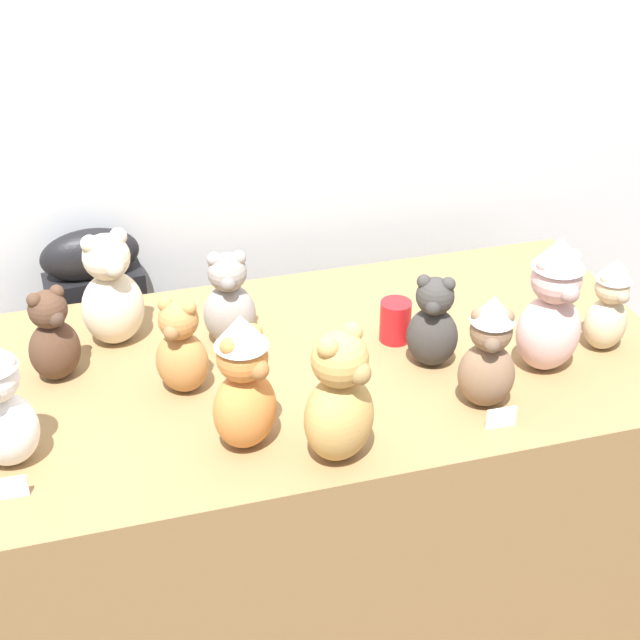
% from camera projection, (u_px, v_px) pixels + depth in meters
% --- Properties ---
extents(wall_back, '(7.00, 0.08, 2.60)m').
position_uv_depth(wall_back, '(252.00, 72.00, 2.61)').
color(wall_back, silver).
rests_on(wall_back, ground_plane).
extents(display_table, '(1.77, 0.91, 0.78)m').
position_uv_depth(display_table, '(320.00, 479.00, 2.51)').
color(display_table, olive).
rests_on(display_table, ground_plane).
extents(instrument_case, '(0.29, 0.14, 0.93)m').
position_uv_depth(instrument_case, '(106.00, 366.00, 2.82)').
color(instrument_case, black).
rests_on(instrument_case, ground_plane).
extents(teddy_bear_cocoa, '(0.16, 0.15, 0.24)m').
position_uv_depth(teddy_bear_cocoa, '(53.00, 337.00, 2.19)').
color(teddy_bear_cocoa, '#4C3323').
rests_on(teddy_bear_cocoa, display_table).
extents(teddy_bear_mocha, '(0.16, 0.15, 0.29)m').
position_uv_depth(teddy_bear_mocha, '(489.00, 353.00, 2.08)').
color(teddy_bear_mocha, '#7F6047').
rests_on(teddy_bear_mocha, display_table).
extents(teddy_bear_charcoal, '(0.16, 0.15, 0.25)m').
position_uv_depth(teddy_bear_charcoal, '(433.00, 324.00, 2.24)').
color(teddy_bear_charcoal, '#383533').
rests_on(teddy_bear_charcoal, display_table).
extents(teddy_bear_caramel, '(0.16, 0.16, 0.25)m').
position_uv_depth(teddy_bear_caramel, '(181.00, 349.00, 2.14)').
color(teddy_bear_caramel, '#B27A42').
rests_on(teddy_bear_caramel, display_table).
extents(teddy_bear_ash, '(0.15, 0.13, 0.26)m').
position_uv_depth(teddy_bear_ash, '(229.00, 301.00, 2.32)').
color(teddy_bear_ash, gray).
rests_on(teddy_bear_ash, display_table).
extents(teddy_bear_cream, '(0.19, 0.17, 0.31)m').
position_uv_depth(teddy_bear_cream, '(111.00, 292.00, 2.31)').
color(teddy_bear_cream, beige).
rests_on(teddy_bear_cream, display_table).
extents(teddy_bear_blush, '(0.18, 0.16, 0.36)m').
position_uv_depth(teddy_bear_blush, '(553.00, 306.00, 2.19)').
color(teddy_bear_blush, beige).
rests_on(teddy_bear_blush, display_table).
extents(teddy_bear_sand, '(0.13, 0.12, 0.25)m').
position_uv_depth(teddy_bear_sand, '(609.00, 306.00, 2.29)').
color(teddy_bear_sand, '#CCB78E').
rests_on(teddy_bear_sand, display_table).
extents(teddy_bear_honey, '(0.21, 0.20, 0.32)m').
position_uv_depth(teddy_bear_honey, '(340.00, 399.00, 1.92)').
color(teddy_bear_honey, tan).
rests_on(teddy_bear_honey, display_table).
extents(teddy_bear_ginger, '(0.19, 0.19, 0.33)m').
position_uv_depth(teddy_bear_ginger, '(244.00, 383.00, 1.95)').
color(teddy_bear_ginger, '#D17F3D').
rests_on(teddy_bear_ginger, display_table).
extents(party_cup_red, '(0.08, 0.08, 0.11)m').
position_uv_depth(party_cup_red, '(395.00, 321.00, 2.36)').
color(party_cup_red, red).
rests_on(party_cup_red, display_table).
extents(name_card_front_left, '(0.07, 0.01, 0.05)m').
position_uv_depth(name_card_front_left, '(501.00, 418.00, 2.07)').
color(name_card_front_left, white).
rests_on(name_card_front_left, display_table).
extents(name_card_front_middle, '(0.07, 0.01, 0.05)m').
position_uv_depth(name_card_front_middle, '(10.00, 488.00, 1.87)').
color(name_card_front_middle, white).
rests_on(name_card_front_middle, display_table).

